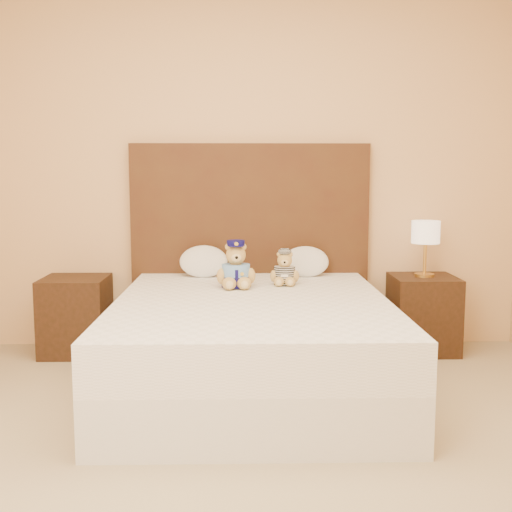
% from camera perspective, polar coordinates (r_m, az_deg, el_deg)
% --- Properties ---
extents(ground, '(4.00, 4.50, 0.00)m').
position_cam_1_polar(ground, '(2.83, 0.06, -19.73)').
color(ground, tan).
rests_on(ground, ground).
extents(room_walls, '(4.04, 4.52, 2.72)m').
position_cam_1_polar(room_walls, '(3.02, -0.14, 17.29)').
color(room_walls, '#E6B67D').
rests_on(room_walls, ground).
extents(bed, '(1.60, 2.00, 0.55)m').
position_cam_1_polar(bed, '(3.85, -0.35, -7.85)').
color(bed, white).
rests_on(bed, ground).
extents(headboard, '(1.75, 0.08, 1.50)m').
position_cam_1_polar(headboard, '(4.76, -0.54, 0.91)').
color(headboard, '#472C15').
rests_on(headboard, ground).
extents(nightstand_left, '(0.45, 0.45, 0.55)m').
position_cam_1_polar(nightstand_left, '(4.78, -15.72, -5.12)').
color(nightstand_left, '#3A1F12').
rests_on(nightstand_left, ground).
extents(nightstand_right, '(0.45, 0.45, 0.55)m').
position_cam_1_polar(nightstand_right, '(4.81, 14.62, -5.00)').
color(nightstand_right, '#3A1F12').
rests_on(nightstand_right, ground).
extents(lamp, '(0.20, 0.20, 0.40)m').
position_cam_1_polar(lamp, '(4.72, 14.85, 1.82)').
color(lamp, gold).
rests_on(lamp, nightstand_right).
extents(teddy_police, '(0.28, 0.27, 0.30)m').
position_cam_1_polar(teddy_police, '(4.14, -1.80, -0.74)').
color(teddy_police, tan).
rests_on(teddy_police, bed).
extents(teddy_prisoner, '(0.21, 0.21, 0.23)m').
position_cam_1_polar(teddy_prisoner, '(4.25, 2.56, -1.06)').
color(teddy_prisoner, tan).
rests_on(teddy_prisoner, bed).
extents(pillow_left, '(0.34, 0.22, 0.24)m').
position_cam_1_polar(pillow_left, '(4.60, -4.69, -0.34)').
color(pillow_left, white).
rests_on(pillow_left, bed).
extents(pillow_right, '(0.33, 0.21, 0.23)m').
position_cam_1_polar(pillow_right, '(4.61, 4.45, -0.36)').
color(pillow_right, white).
rests_on(pillow_right, bed).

